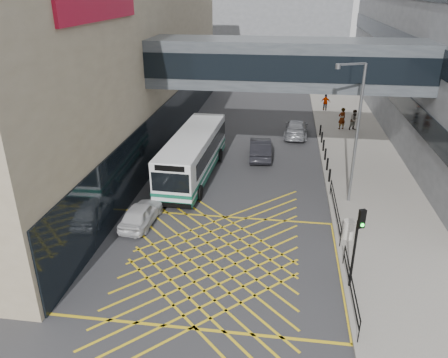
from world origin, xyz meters
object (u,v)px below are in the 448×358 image
at_px(car_dark, 260,148).
at_px(traffic_light, 358,237).
at_px(car_silver, 296,128).
at_px(pedestrian_c, 326,102).
at_px(pedestrian_b, 354,120).
at_px(bus, 194,154).
at_px(car_white, 141,213).
at_px(street_lamp, 355,127).
at_px(litter_bin, 349,229).
at_px(pedestrian_a, 342,119).

height_order(car_dark, traffic_light, traffic_light).
bearing_deg(car_silver, pedestrian_c, -107.05).
height_order(traffic_light, pedestrian_b, traffic_light).
relative_size(bus, traffic_light, 2.83).
distance_m(bus, car_white, 7.24).
distance_m(street_lamp, pedestrian_c, 21.53).
relative_size(car_white, car_dark, 0.84).
relative_size(litter_bin, pedestrian_b, 0.54).
xyz_separation_m(car_white, pedestrian_a, (12.73, 18.96, 0.50)).
bearing_deg(car_dark, car_white, 58.37).
bearing_deg(bus, car_dark, 46.37).
distance_m(bus, street_lamp, 10.85).
bearing_deg(pedestrian_b, traffic_light, -126.49).
xyz_separation_m(street_lamp, pedestrian_b, (2.31, 14.66, -3.77)).
bearing_deg(street_lamp, litter_bin, -117.76).
bearing_deg(pedestrian_b, pedestrian_a, 144.59).
relative_size(car_white, litter_bin, 4.03).
height_order(car_white, car_dark, car_dark).
xyz_separation_m(litter_bin, pedestrian_b, (2.68, 19.01, 0.42)).
relative_size(car_dark, litter_bin, 4.79).
relative_size(bus, car_silver, 2.26).
bearing_deg(car_silver, traffic_light, 98.78).
bearing_deg(pedestrian_a, pedestrian_c, -109.56).
height_order(bus, pedestrian_c, bus).
height_order(traffic_light, litter_bin, traffic_light).
distance_m(car_silver, pedestrian_a, 4.63).
xyz_separation_m(car_silver, traffic_light, (2.16, -21.13, 1.91)).
distance_m(pedestrian_a, pedestrian_c, 6.48).
bearing_deg(bus, litter_bin, -34.47).
bearing_deg(traffic_light, litter_bin, 62.23).
relative_size(car_dark, pedestrian_b, 2.61).
height_order(car_white, pedestrian_b, pedestrian_b).
bearing_deg(car_dark, pedestrian_a, -135.29).
distance_m(car_white, traffic_light, 11.79).
height_order(bus, car_dark, bus).
bearing_deg(litter_bin, car_dark, 114.89).
bearing_deg(pedestrian_c, car_dark, 71.75).
bearing_deg(pedestrian_c, pedestrian_b, 111.97).
height_order(car_white, traffic_light, traffic_light).
xyz_separation_m(bus, pedestrian_b, (12.27, 11.83, -0.54)).
bearing_deg(traffic_light, car_dark, 84.69).
distance_m(car_silver, traffic_light, 21.33).
xyz_separation_m(street_lamp, pedestrian_a, (1.21, 14.79, -3.71)).
bearing_deg(car_dark, pedestrian_c, -116.40).
bearing_deg(bus, pedestrian_c, 63.31).
xyz_separation_m(car_white, pedestrian_c, (11.74, 25.35, 0.35)).
bearing_deg(pedestrian_a, car_dark, 20.31).
distance_m(car_dark, street_lamp, 9.89).
bearing_deg(litter_bin, pedestrian_c, 88.65).
height_order(car_dark, pedestrian_a, pedestrian_a).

